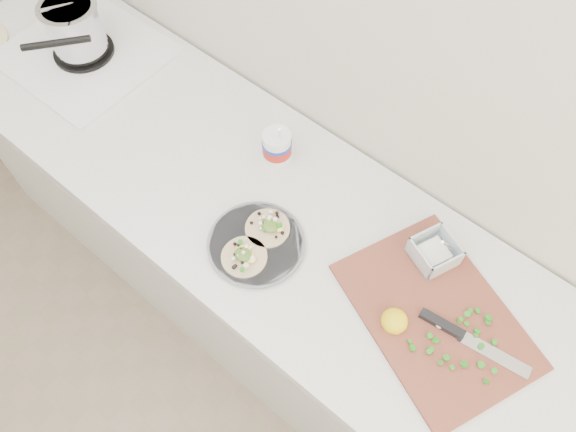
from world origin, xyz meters
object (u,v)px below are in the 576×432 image
Objects in this scene: taco_plate at (256,242)px; tub at (277,144)px; cutboard at (438,308)px; stove at (78,37)px.

tub is (-0.15, 0.27, 0.05)m from taco_plate.
cutboard is (0.48, 0.15, 0.00)m from taco_plate.
taco_plate is 1.35× the size of tub.
cutboard is at bearing 17.73° from taco_plate.
stove is at bearing 169.42° from taco_plate.
cutboard is at bearing -1.74° from stove.
taco_plate is 0.46× the size of cutboard.
stove is 0.79m from tub.
stove reaches higher than cutboard.
taco_plate is (0.94, -0.17, -0.06)m from stove.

